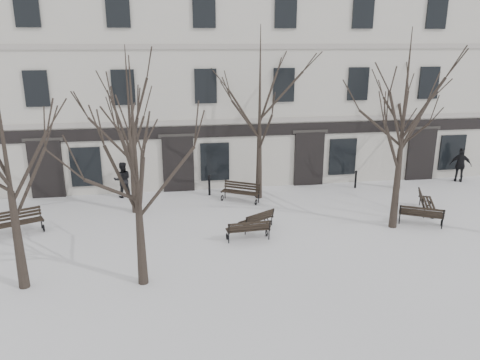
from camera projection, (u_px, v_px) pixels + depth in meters
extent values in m
plane|color=white|center=(280.00, 251.00, 17.59)|extent=(100.00, 100.00, 0.00)
cube|color=#BCB8AE|center=(231.00, 76.00, 28.30)|extent=(40.00, 10.00, 11.00)
cube|color=#A39C96|center=(245.00, 121.00, 24.09)|extent=(40.00, 0.12, 0.25)
cube|color=#A39C96|center=(245.00, 46.00, 23.03)|extent=(40.00, 0.12, 0.25)
cube|color=black|center=(245.00, 131.00, 24.22)|extent=(40.00, 0.10, 0.60)
cube|color=black|center=(46.00, 169.00, 23.18)|extent=(1.60, 0.22, 2.90)
cube|color=#2D2B28|center=(43.00, 140.00, 22.71)|extent=(1.90, 0.08, 0.18)
cube|color=black|center=(86.00, 167.00, 23.46)|extent=(1.50, 0.14, 2.00)
cube|color=black|center=(178.00, 164.00, 24.15)|extent=(1.60, 0.22, 2.90)
cube|color=#2D2B28|center=(177.00, 136.00, 23.68)|extent=(1.90, 0.08, 0.18)
cube|color=black|center=(215.00, 162.00, 24.43)|extent=(1.50, 0.14, 2.00)
cube|color=black|center=(309.00, 159.00, 25.21)|extent=(1.60, 0.22, 2.90)
cube|color=#2D2B28|center=(310.00, 132.00, 24.74)|extent=(1.90, 0.08, 0.18)
cube|color=black|center=(342.00, 157.00, 25.49)|extent=(1.50, 0.14, 2.00)
cube|color=black|center=(421.00, 154.00, 26.18)|extent=(1.60, 0.22, 2.90)
cube|color=#2D2B28|center=(424.00, 128.00, 25.71)|extent=(1.90, 0.08, 0.18)
cube|color=black|center=(452.00, 152.00, 26.46)|extent=(1.50, 0.14, 2.00)
cube|color=black|center=(36.00, 89.00, 22.05)|extent=(1.10, 0.14, 1.70)
cube|color=black|center=(26.00, 8.00, 21.02)|extent=(1.10, 0.14, 1.70)
cube|color=black|center=(123.00, 87.00, 22.65)|extent=(1.10, 0.14, 1.70)
cube|color=black|center=(118.00, 8.00, 21.62)|extent=(1.10, 0.14, 1.70)
cube|color=black|center=(206.00, 86.00, 23.25)|extent=(1.10, 0.14, 1.70)
cube|color=black|center=(204.00, 9.00, 22.22)|extent=(1.10, 0.14, 1.70)
cube|color=black|center=(284.00, 85.00, 23.85)|extent=(1.10, 0.14, 1.70)
cube|color=black|center=(286.00, 10.00, 22.82)|extent=(1.10, 0.14, 1.70)
cube|color=black|center=(358.00, 84.00, 24.46)|extent=(1.10, 0.14, 1.70)
cube|color=black|center=(363.00, 11.00, 23.42)|extent=(1.10, 0.14, 1.70)
cube|color=black|center=(429.00, 83.00, 25.06)|extent=(1.10, 0.14, 1.70)
cube|color=black|center=(437.00, 12.00, 24.02)|extent=(1.10, 0.14, 1.70)
cone|color=black|center=(18.00, 241.00, 14.53)|extent=(0.34, 0.34, 3.23)
cone|color=black|center=(141.00, 240.00, 14.82)|extent=(0.34, 0.34, 3.02)
cone|color=black|center=(396.00, 189.00, 19.33)|extent=(0.34, 0.34, 3.40)
cone|color=black|center=(134.00, 179.00, 21.10)|extent=(0.34, 0.34, 3.12)
cone|color=black|center=(259.00, 164.00, 23.01)|extent=(0.34, 0.34, 3.49)
cone|color=black|center=(399.00, 161.00, 24.57)|extent=(0.34, 0.34, 2.95)
torus|color=black|center=(44.00, 228.00, 19.29)|extent=(0.18, 0.31, 0.32)
cylinder|color=black|center=(41.00, 223.00, 19.58)|extent=(0.06, 0.06, 0.50)
cube|color=black|center=(42.00, 219.00, 19.35)|extent=(0.30, 0.58, 0.06)
cube|color=black|center=(18.00, 225.00, 18.66)|extent=(1.85, 0.90, 0.04)
cube|color=black|center=(17.00, 224.00, 18.79)|extent=(1.85, 0.90, 0.04)
cube|color=black|center=(17.00, 222.00, 18.91)|extent=(1.85, 0.90, 0.04)
cube|color=black|center=(16.00, 221.00, 19.03)|extent=(1.85, 0.90, 0.04)
cube|color=black|center=(16.00, 218.00, 19.03)|extent=(1.83, 0.84, 0.10)
cube|color=black|center=(15.00, 214.00, 19.01)|extent=(1.83, 0.84, 0.10)
cube|color=black|center=(14.00, 211.00, 18.99)|extent=(1.83, 0.84, 0.10)
cylinder|color=black|center=(40.00, 212.00, 19.52)|extent=(0.10, 0.16, 0.55)
torus|color=black|center=(267.00, 233.00, 18.85)|extent=(0.07, 0.28, 0.28)
cylinder|color=black|center=(269.00, 234.00, 18.51)|extent=(0.05, 0.05, 0.43)
cube|color=black|center=(268.00, 228.00, 18.60)|extent=(0.08, 0.53, 0.05)
torus|color=black|center=(227.00, 237.00, 18.51)|extent=(0.07, 0.28, 0.28)
cylinder|color=black|center=(229.00, 238.00, 18.16)|extent=(0.05, 0.05, 0.43)
cube|color=black|center=(228.00, 231.00, 18.26)|extent=(0.08, 0.53, 0.05)
cube|color=black|center=(247.00, 227.00, 18.63)|extent=(1.73, 0.20, 0.03)
cube|color=black|center=(248.00, 228.00, 18.50)|extent=(1.73, 0.20, 0.03)
cube|color=black|center=(248.00, 230.00, 18.37)|extent=(1.73, 0.20, 0.03)
cube|color=black|center=(249.00, 231.00, 18.25)|extent=(1.73, 0.20, 0.03)
cube|color=black|center=(249.00, 228.00, 18.18)|extent=(1.73, 0.14, 0.09)
cube|color=black|center=(250.00, 226.00, 18.12)|extent=(1.73, 0.14, 0.09)
cube|color=black|center=(250.00, 223.00, 18.07)|extent=(1.73, 0.14, 0.09)
cylinder|color=black|center=(270.00, 226.00, 18.32)|extent=(0.05, 0.14, 0.48)
cylinder|color=black|center=(229.00, 229.00, 17.97)|extent=(0.05, 0.14, 0.48)
torus|color=black|center=(441.00, 223.00, 19.89)|extent=(0.18, 0.28, 0.29)
cylinder|color=black|center=(442.00, 224.00, 19.54)|extent=(0.05, 0.05, 0.45)
cube|color=black|center=(443.00, 217.00, 19.64)|extent=(0.31, 0.51, 0.05)
torus|color=black|center=(400.00, 218.00, 20.44)|extent=(0.18, 0.28, 0.29)
cylinder|color=black|center=(399.00, 219.00, 20.09)|extent=(0.05, 0.05, 0.45)
cube|color=black|center=(400.00, 213.00, 20.19)|extent=(0.31, 0.51, 0.05)
cube|color=black|center=(421.00, 213.00, 20.11)|extent=(1.62, 0.95, 0.03)
cube|color=black|center=(421.00, 214.00, 19.98)|extent=(1.62, 0.95, 0.03)
cube|color=black|center=(421.00, 215.00, 19.86)|extent=(1.62, 0.95, 0.03)
cube|color=black|center=(421.00, 216.00, 19.73)|extent=(1.62, 0.95, 0.03)
cube|color=black|center=(421.00, 214.00, 19.66)|extent=(1.59, 0.90, 0.09)
cube|color=black|center=(422.00, 211.00, 19.60)|extent=(1.59, 0.90, 0.09)
cube|color=black|center=(422.00, 209.00, 19.55)|extent=(1.59, 0.90, 0.09)
cylinder|color=black|center=(443.00, 215.00, 19.35)|extent=(0.10, 0.14, 0.50)
cylinder|color=black|center=(400.00, 210.00, 19.90)|extent=(0.10, 0.14, 0.50)
torus|color=black|center=(222.00, 198.00, 23.01)|extent=(0.20, 0.29, 0.30)
cylinder|color=black|center=(225.00, 194.00, 23.32)|extent=(0.05, 0.05, 0.47)
cube|color=black|center=(224.00, 191.00, 23.08)|extent=(0.33, 0.52, 0.05)
torus|color=black|center=(256.00, 202.00, 22.41)|extent=(0.20, 0.29, 0.30)
cylinder|color=black|center=(259.00, 198.00, 22.72)|extent=(0.05, 0.05, 0.47)
cube|color=black|center=(257.00, 195.00, 22.48)|extent=(0.33, 0.52, 0.05)
cube|color=black|center=(239.00, 194.00, 22.57)|extent=(1.67, 1.01, 0.04)
cube|color=black|center=(240.00, 193.00, 22.70)|extent=(1.67, 1.01, 0.04)
cube|color=black|center=(241.00, 192.00, 22.83)|extent=(1.67, 1.01, 0.04)
cube|color=black|center=(242.00, 191.00, 22.96)|extent=(1.67, 1.01, 0.04)
cube|color=black|center=(242.00, 188.00, 22.96)|extent=(1.64, 0.96, 0.09)
cube|color=black|center=(242.00, 186.00, 22.94)|extent=(1.64, 0.96, 0.09)
cube|color=black|center=(242.00, 183.00, 22.93)|extent=(1.64, 0.96, 0.09)
cylinder|color=black|center=(226.00, 185.00, 23.26)|extent=(0.11, 0.15, 0.52)
cylinder|color=black|center=(259.00, 189.00, 22.66)|extent=(0.11, 0.15, 0.52)
torus|color=black|center=(266.00, 220.00, 20.19)|extent=(0.17, 0.24, 0.26)
cylinder|color=black|center=(272.00, 221.00, 19.94)|extent=(0.04, 0.04, 0.40)
cube|color=black|center=(269.00, 215.00, 20.00)|extent=(0.29, 0.44, 0.04)
torus|color=black|center=(240.00, 229.00, 19.25)|extent=(0.17, 0.24, 0.26)
cylinder|color=black|center=(245.00, 230.00, 19.00)|extent=(0.04, 0.04, 0.40)
cube|color=black|center=(243.00, 224.00, 19.05)|extent=(0.29, 0.44, 0.04)
cube|color=black|center=(253.00, 218.00, 19.66)|extent=(1.40, 0.91, 0.03)
cube|color=black|center=(255.00, 219.00, 19.57)|extent=(1.40, 0.91, 0.03)
cube|color=black|center=(257.00, 220.00, 19.48)|extent=(1.40, 0.91, 0.03)
cube|color=black|center=(259.00, 220.00, 19.39)|extent=(1.40, 0.91, 0.03)
cube|color=black|center=(260.00, 218.00, 19.33)|extent=(1.37, 0.87, 0.08)
cube|color=black|center=(260.00, 216.00, 19.29)|extent=(1.37, 0.87, 0.08)
cube|color=black|center=(260.00, 214.00, 19.24)|extent=(1.37, 0.87, 0.08)
cylinder|color=black|center=(273.00, 213.00, 19.78)|extent=(0.10, 0.13, 0.44)
cylinder|color=black|center=(246.00, 222.00, 18.84)|extent=(0.10, 0.13, 0.44)
torus|color=black|center=(433.00, 216.00, 20.68)|extent=(0.29, 0.16, 0.29)
cylinder|color=black|center=(424.00, 213.00, 20.75)|extent=(0.05, 0.05, 0.45)
cube|color=black|center=(429.00, 209.00, 20.64)|extent=(0.53, 0.27, 0.05)
torus|color=black|center=(428.00, 203.00, 22.28)|extent=(0.29, 0.16, 0.29)
cylinder|color=black|center=(420.00, 201.00, 22.34)|extent=(0.05, 0.05, 0.45)
cube|color=black|center=(425.00, 197.00, 22.23)|extent=(0.53, 0.27, 0.05)
cube|color=black|center=(432.00, 202.00, 21.38)|extent=(0.81, 1.70, 0.04)
cube|color=black|center=(429.00, 202.00, 21.41)|extent=(0.81, 1.70, 0.04)
cube|color=black|center=(425.00, 202.00, 21.44)|extent=(0.81, 1.70, 0.04)
cube|color=black|center=(422.00, 202.00, 21.48)|extent=(0.81, 1.70, 0.04)
cube|color=black|center=(421.00, 199.00, 21.45)|extent=(0.76, 1.68, 0.09)
cube|color=black|center=(421.00, 196.00, 21.42)|extent=(0.76, 1.68, 0.09)
cube|color=black|center=(421.00, 194.00, 21.39)|extent=(0.76, 1.68, 0.09)
cylinder|color=black|center=(423.00, 204.00, 20.64)|extent=(0.15, 0.09, 0.50)
cylinder|color=black|center=(419.00, 192.00, 22.24)|extent=(0.15, 0.09, 0.50)
cylinder|color=black|center=(209.00, 186.00, 23.73)|extent=(0.12, 0.12, 0.99)
sphere|color=black|center=(209.00, 176.00, 23.58)|extent=(0.14, 0.14, 0.14)
cylinder|color=black|center=(356.00, 180.00, 24.91)|extent=(0.11, 0.11, 0.89)
sphere|color=black|center=(356.00, 172.00, 24.77)|extent=(0.12, 0.12, 0.12)
imported|color=black|center=(124.00, 197.00, 23.60)|extent=(0.96, 0.79, 1.81)
imported|color=black|center=(458.00, 181.00, 26.18)|extent=(1.20, 0.95, 1.90)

